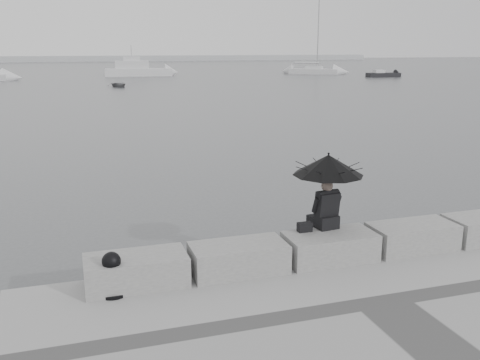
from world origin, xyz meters
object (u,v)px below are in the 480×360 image
object	(u,v)px
sailboat_right	(314,71)
dinghy	(119,85)
mooring_bollard	(112,277)
small_motorboat	(383,75)
motor_cruiser	(139,70)
seated_person	(328,173)

from	to	relation	value
sailboat_right	dinghy	xyz separation A→B (m)	(-31.94, -19.01, -0.28)
dinghy	sailboat_right	bearing A→B (deg)	14.52
mooring_bollard	small_motorboat	xyz separation A→B (m)	(42.37, 59.45, -0.48)
dinghy	motor_cruiser	bearing A→B (deg)	60.84
mooring_bollard	sailboat_right	xyz separation A→B (m)	(36.75, 70.38, -0.27)
small_motorboat	sailboat_right	bearing A→B (deg)	122.10
mooring_bollard	sailboat_right	size ratio (longest dim) A/B	0.05
seated_person	dinghy	xyz separation A→B (m)	(0.95, 50.83, -1.78)
small_motorboat	mooring_bollard	bearing A→B (deg)	-120.55
seated_person	motor_cruiser	xyz separation A→B (m)	(5.82, 72.03, -1.13)
mooring_bollard	dinghy	world-z (taller)	mooring_bollard
sailboat_right	motor_cruiser	distance (m)	27.16
seated_person	mooring_bollard	bearing A→B (deg)	-178.68
small_motorboat	seated_person	bearing A→B (deg)	-118.24
motor_cruiser	small_motorboat	size ratio (longest dim) A/B	2.02
seated_person	dinghy	world-z (taller)	seated_person
mooring_bollard	sailboat_right	distance (m)	79.40
sailboat_right	dinghy	bearing A→B (deg)	-114.09
sailboat_right	motor_cruiser	xyz separation A→B (m)	(-27.07, 2.19, 0.37)
mooring_bollard	small_motorboat	world-z (taller)	mooring_bollard
seated_person	sailboat_right	size ratio (longest dim) A/B	0.11
small_motorboat	dinghy	world-z (taller)	small_motorboat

